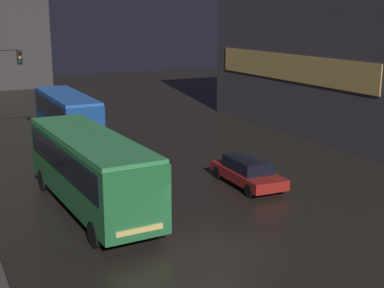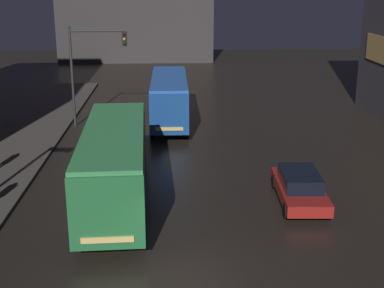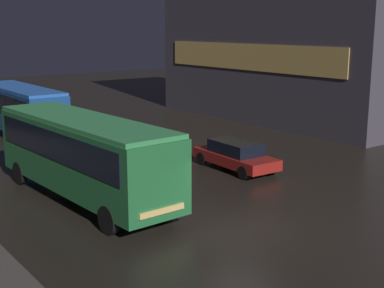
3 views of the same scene
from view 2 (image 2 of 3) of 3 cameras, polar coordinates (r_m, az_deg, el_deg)
name	(u,v)px [view 2 (image 2 of 3)]	position (r m, az deg, el deg)	size (l,w,h in m)	color
ground_plane	(184,279)	(17.73, -0.85, -14.18)	(120.00, 120.00, 0.00)	black
bus_near	(115,159)	(22.58, -8.27, -1.60)	(2.97, 10.45, 3.31)	#236B38
bus_far	(169,95)	(35.41, -2.44, 5.21)	(2.40, 9.45, 3.17)	#194793
car_taxi	(300,187)	(23.44, 11.41, -4.48)	(2.02, 4.70, 1.40)	maroon
traffic_light_main	(91,59)	(35.12, -10.76, 8.87)	(3.66, 0.35, 6.46)	#2D2D2D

